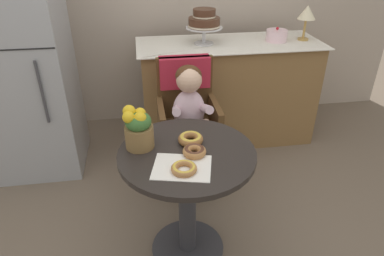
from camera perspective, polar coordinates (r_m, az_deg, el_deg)
name	(u,v)px	position (r m, az deg, el deg)	size (l,w,h in m)	color
ground_plane	(188,248)	(2.26, -0.71, -19.29)	(8.00, 8.00, 0.00)	#6B5B4C
cafe_table	(187,184)	(1.90, -0.80, -9.21)	(0.72, 0.72, 0.72)	#282321
wicker_chair	(187,103)	(2.46, -0.91, 4.11)	(0.42, 0.45, 0.95)	brown
seated_child	(190,108)	(2.31, -0.38, 3.31)	(0.27, 0.32, 0.73)	silver
paper_napkin	(182,167)	(1.66, -1.67, -6.54)	(0.28, 0.22, 0.00)	white
donut_front	(194,151)	(1.74, 0.40, -3.84)	(0.12, 0.12, 0.04)	#AD7542
donut_mid	(184,168)	(1.63, -1.34, -6.68)	(0.12, 0.12, 0.03)	#AD7542
donut_side	(191,139)	(1.83, -0.23, -1.78)	(0.14, 0.14, 0.05)	#936033
flower_vase	(138,127)	(1.78, -8.93, 0.11)	(0.15, 0.15, 0.23)	brown
display_counter	(227,92)	(3.13, 5.86, 6.03)	(1.56, 0.62, 0.90)	olive
tiered_cake_stand	(204,21)	(2.88, 2.02, 17.28)	(0.30, 0.30, 0.28)	silver
round_layer_cake	(277,35)	(3.08, 13.87, 14.70)	(0.18, 0.18, 0.12)	silver
table_lamp	(307,14)	(3.14, 18.55, 17.53)	(0.15, 0.15, 0.28)	#B28C47
refrigerator	(24,66)	(2.83, -26.14, 9.17)	(0.64, 0.63, 1.70)	#9EA0A5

